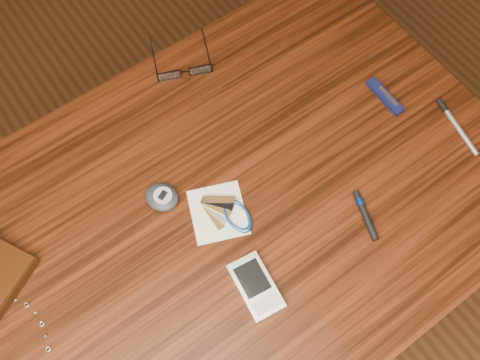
{
  "coord_description": "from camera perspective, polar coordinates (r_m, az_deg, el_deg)",
  "views": [
    {
      "loc": [
        -0.19,
        -0.29,
        1.6
      ],
      "look_at": [
        0.03,
        0.03,
        0.76
      ],
      "focal_mm": 40.0,
      "sensor_mm": 36.0,
      "label": 1
    }
  ],
  "objects": [
    {
      "name": "ground",
      "position": [
        1.64,
        -0.43,
        -12.58
      ],
      "size": [
        3.8,
        3.8,
        0.0
      ],
      "primitive_type": "plane",
      "color": "#472814",
      "rests_on": "ground"
    },
    {
      "name": "notepad_keys",
      "position": [
        0.91,
        -1.35,
        -3.56
      ],
      "size": [
        0.12,
        0.13,
        0.01
      ],
      "color": "silver",
      "rests_on": "desk"
    },
    {
      "name": "desk",
      "position": [
        1.01,
        -0.68,
        -4.75
      ],
      "size": [
        1.0,
        0.7,
        0.75
      ],
      "color": "#3C1709",
      "rests_on": "ground"
    },
    {
      "name": "eyeglasses",
      "position": [
        1.05,
        -5.96,
        11.56
      ],
      "size": [
        0.14,
        0.14,
        0.02
      ],
      "color": "black",
      "rests_on": "desk"
    },
    {
      "name": "pda_phone",
      "position": [
        0.87,
        1.7,
        -11.28
      ],
      "size": [
        0.07,
        0.11,
        0.02
      ],
      "color": "#ABABAF",
      "rests_on": "desk"
    },
    {
      "name": "black_blue_pen",
      "position": [
        0.93,
        13.17,
        -3.53
      ],
      "size": [
        0.04,
        0.09,
        0.01
      ],
      "color": "black",
      "rests_on": "desk"
    },
    {
      "name": "pocket_knife",
      "position": [
        1.05,
        15.2,
        8.6
      ],
      "size": [
        0.02,
        0.09,
        0.01
      ],
      "color": "#10143B",
      "rests_on": "desk"
    },
    {
      "name": "silver_pen",
      "position": [
        1.06,
        21.88,
        5.71
      ],
      "size": [
        0.04,
        0.13,
        0.01
      ],
      "color": "#B9B9BD",
      "rests_on": "desk"
    },
    {
      "name": "pedometer",
      "position": [
        0.92,
        -8.32,
        -1.82
      ],
      "size": [
        0.07,
        0.07,
        0.02
      ],
      "color": "#20242C",
      "rests_on": "desk"
    }
  ]
}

